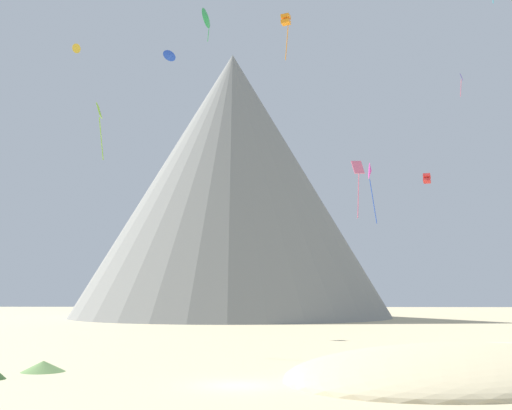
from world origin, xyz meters
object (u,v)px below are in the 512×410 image
object	(u,v)px
bush_near_left	(43,366)
kite_blue_high	(170,55)
kite_lime_mid	(100,117)
kite_rainbow_mid	(358,174)
rock_massif	(234,193)
kite_indigo_high	(461,80)
kite_magenta_mid	(370,172)
kite_green_high	(207,18)
kite_orange_high	(286,21)
kite_red_mid	(427,178)
kite_gold_high	(76,48)

from	to	relation	value
bush_near_left	kite_blue_high	bearing A→B (deg)	76.77
bush_near_left	kite_lime_mid	size ratio (longest dim) A/B	0.51
bush_near_left	kite_rainbow_mid	bearing A→B (deg)	35.25
rock_massif	kite_indigo_high	distance (m)	64.03
kite_rainbow_mid	kite_magenta_mid	world-z (taller)	kite_magenta_mid
rock_massif	kite_indigo_high	world-z (taller)	rock_massif
kite_indigo_high	kite_green_high	distance (m)	33.06
bush_near_left	kite_blue_high	size ratio (longest dim) A/B	1.92
kite_indigo_high	kite_orange_high	world-z (taller)	kite_indigo_high
rock_massif	kite_indigo_high	bearing A→B (deg)	-59.21
kite_lime_mid	kite_orange_high	world-z (taller)	kite_orange_high
kite_green_high	kite_indigo_high	bearing A→B (deg)	-67.69
kite_rainbow_mid	kite_red_mid	world-z (taller)	kite_red_mid
kite_red_mid	kite_gold_high	bearing A→B (deg)	28.24
rock_massif	kite_blue_high	world-z (taller)	rock_massif
kite_gold_high	kite_lime_mid	bearing A→B (deg)	62.41
kite_green_high	kite_orange_high	bearing A→B (deg)	-131.13
rock_massif	kite_gold_high	world-z (taller)	rock_massif
kite_orange_high	kite_indigo_high	bearing A→B (deg)	146.20
kite_indigo_high	kite_orange_high	distance (m)	29.02
kite_rainbow_mid	kite_blue_high	world-z (taller)	kite_blue_high
kite_blue_high	kite_orange_high	distance (m)	12.10
rock_massif	kite_red_mid	bearing A→B (deg)	-51.15
kite_magenta_mid	kite_blue_high	world-z (taller)	kite_blue_high
kite_rainbow_mid	kite_green_high	bearing A→B (deg)	150.42
kite_rainbow_mid	kite_indigo_high	xyz separation A→B (m)	(16.24, 22.66, 16.34)
kite_rainbow_mid	kite_orange_high	bearing A→B (deg)	165.77
kite_rainbow_mid	kite_indigo_high	bearing A→B (deg)	74.78
kite_gold_high	kite_blue_high	world-z (taller)	kite_gold_high
kite_green_high	kite_orange_high	xyz separation A→B (m)	(9.55, -14.52, -7.01)
bush_near_left	kite_magenta_mid	xyz separation A→B (m)	(23.50, 18.70, 15.84)
kite_indigo_high	kite_magenta_mid	bearing A→B (deg)	30.47
kite_green_high	kite_gold_high	bearing A→B (deg)	76.26
kite_rainbow_mid	kite_indigo_high	world-z (taller)	kite_indigo_high
kite_rainbow_mid	kite_orange_high	distance (m)	18.11
kite_rainbow_mid	rock_massif	bearing A→B (deg)	122.38
kite_gold_high	kite_rainbow_mid	bearing A→B (deg)	89.61
kite_indigo_high	kite_green_high	world-z (taller)	kite_green_high
rock_massif	kite_lime_mid	xyz separation A→B (m)	(-7.31, -76.38, -5.02)
bush_near_left	kite_red_mid	xyz separation A→B (m)	(37.04, 53.78, 21.57)
bush_near_left	kite_lime_mid	distance (m)	26.65
kite_lime_mid	bush_near_left	bearing A→B (deg)	-132.58
kite_red_mid	kite_green_high	distance (m)	40.29
kite_magenta_mid	kite_gold_high	distance (m)	51.82
kite_green_high	kite_blue_high	xyz separation A→B (m)	(-1.77, -15.94, -11.01)
kite_red_mid	kite_green_high	world-z (taller)	kite_green_high
kite_magenta_mid	kite_lime_mid	bearing A→B (deg)	98.66
bush_near_left	kite_magenta_mid	size ratio (longest dim) A/B	0.48
kite_lime_mid	kite_rainbow_mid	bearing A→B (deg)	-51.40
bush_near_left	kite_magenta_mid	distance (m)	33.96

